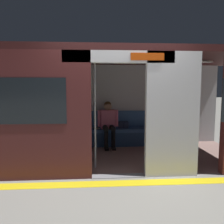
# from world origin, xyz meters

# --- Properties ---
(ground_plane) EXTENTS (60.00, 60.00, 0.00)m
(ground_plane) POSITION_xyz_m (0.00, 0.00, 0.00)
(ground_plane) COLOR gray
(platform_edge_strip) EXTENTS (8.00, 0.24, 0.01)m
(platform_edge_strip) POSITION_xyz_m (0.00, 0.30, 0.00)
(platform_edge_strip) COLOR yellow
(platform_edge_strip) RESTS_ON ground_plane
(train_car) EXTENTS (6.40, 2.65, 2.30)m
(train_car) POSITION_xyz_m (0.06, -1.15, 1.51)
(train_car) COLOR silver
(train_car) RESTS_ON ground_plane
(bench_seat) EXTENTS (3.12, 0.44, 0.47)m
(bench_seat) POSITION_xyz_m (0.00, -2.14, 0.36)
(bench_seat) COLOR #38609E
(bench_seat) RESTS_ON ground_plane
(person_seated) EXTENTS (0.55, 0.69, 1.20)m
(person_seated) POSITION_xyz_m (0.07, -2.08, 0.69)
(person_seated) COLOR pink
(person_seated) RESTS_ON ground_plane
(handbag) EXTENTS (0.26, 0.15, 0.17)m
(handbag) POSITION_xyz_m (-0.35, -2.21, 0.55)
(handbag) COLOR #262D4C
(handbag) RESTS_ON bench_seat
(book) EXTENTS (0.20, 0.25, 0.03)m
(book) POSITION_xyz_m (0.39, -2.16, 0.48)
(book) COLOR silver
(book) RESTS_ON bench_seat
(grab_pole_door) EXTENTS (0.04, 0.04, 2.16)m
(grab_pole_door) POSITION_xyz_m (0.41, -0.47, 1.08)
(grab_pole_door) COLOR silver
(grab_pole_door) RESTS_ON ground_plane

